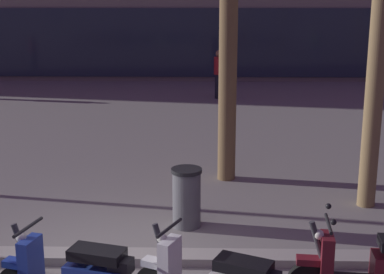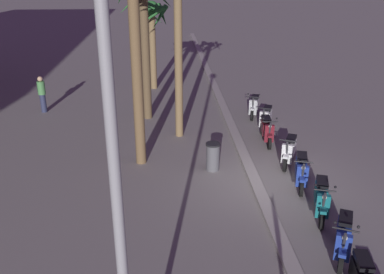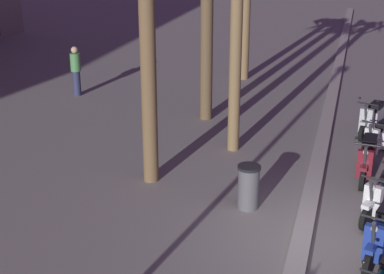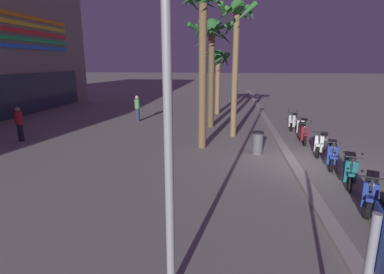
{
  "view_description": "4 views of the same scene",
  "coord_description": "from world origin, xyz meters",
  "px_view_note": "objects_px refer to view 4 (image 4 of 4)",
  "views": [
    {
      "loc": [
        1.34,
        -6.82,
        3.56
      ],
      "look_at": [
        1.11,
        3.13,
        1.05
      ],
      "focal_mm": 53.24,
      "sensor_mm": 36.0,
      "label": 1
    },
    {
      "loc": [
        -11.35,
        3.05,
        6.35
      ],
      "look_at": [
        1.47,
        2.2,
        1.02
      ],
      "focal_mm": 39.12,
      "sensor_mm": 36.0,
      "label": 2
    },
    {
      "loc": [
        -9.51,
        -0.32,
        5.67
      ],
      "look_at": [
        1.73,
        2.94,
        1.19
      ],
      "focal_mm": 53.65,
      "sensor_mm": 36.0,
      "label": 3
    },
    {
      "loc": [
        -11.42,
        2.75,
        3.77
      ],
      "look_at": [
        -1.7,
        3.96,
        1.34
      ],
      "focal_mm": 28.29,
      "sensor_mm": 36.0,
      "label": 4
    }
  ],
  "objects_px": {
    "scooter_maroon_mid_centre": "(303,132)",
    "pedestrian_window_shopping": "(19,123)",
    "scooter_blue_gap_after_mid": "(371,191)",
    "scooter_white_far_back": "(302,127)",
    "scooter_teal_mid_front": "(350,168)",
    "palm_tree_near_sign": "(212,46)",
    "palm_tree_mid_walkway": "(236,37)",
    "scooter_blue_last_in_row": "(332,153)",
    "palm_tree_far_corner": "(218,67)",
    "pedestrian_strolling_near_curb": "(137,108)",
    "street_lamp": "(167,43)",
    "palm_tree_by_mall_entrance": "(203,29)",
    "litter_bin": "(258,143)",
    "scooter_white_second_in_line": "(322,143)",
    "scooter_silver_mid_rear": "(293,121)"
  },
  "relations": [
    {
      "from": "scooter_maroon_mid_centre",
      "to": "palm_tree_near_sign",
      "type": "xyz_separation_m",
      "value": [
        2.99,
        4.65,
        4.18
      ]
    },
    {
      "from": "scooter_maroon_mid_centre",
      "to": "pedestrian_window_shopping",
      "type": "distance_m",
      "value": 13.76
    },
    {
      "from": "pedestrian_strolling_near_curb",
      "to": "scooter_teal_mid_front",
      "type": "bearing_deg",
      "value": -133.19
    },
    {
      "from": "scooter_blue_last_in_row",
      "to": "palm_tree_mid_walkway",
      "type": "relative_size",
      "value": 0.26
    },
    {
      "from": "scooter_silver_mid_rear",
      "to": "litter_bin",
      "type": "height_order",
      "value": "scooter_silver_mid_rear"
    },
    {
      "from": "palm_tree_by_mall_entrance",
      "to": "scooter_silver_mid_rear",
      "type": "bearing_deg",
      "value": -46.76
    },
    {
      "from": "pedestrian_window_shopping",
      "to": "street_lamp",
      "type": "relative_size",
      "value": 0.25
    },
    {
      "from": "scooter_maroon_mid_centre",
      "to": "scooter_teal_mid_front",
      "type": "bearing_deg",
      "value": -176.51
    },
    {
      "from": "scooter_maroon_mid_centre",
      "to": "palm_tree_by_mall_entrance",
      "type": "relative_size",
      "value": 0.26
    },
    {
      "from": "palm_tree_near_sign",
      "to": "palm_tree_far_corner",
      "type": "bearing_deg",
      "value": -2.2
    },
    {
      "from": "pedestrian_strolling_near_curb",
      "to": "pedestrian_window_shopping",
      "type": "distance_m",
      "value": 7.01
    },
    {
      "from": "litter_bin",
      "to": "street_lamp",
      "type": "xyz_separation_m",
      "value": [
        -8.21,
        2.1,
        3.54
      ]
    },
    {
      "from": "scooter_teal_mid_front",
      "to": "palm_tree_near_sign",
      "type": "bearing_deg",
      "value": 31.54
    },
    {
      "from": "palm_tree_by_mall_entrance",
      "to": "pedestrian_strolling_near_curb",
      "type": "height_order",
      "value": "palm_tree_by_mall_entrance"
    },
    {
      "from": "scooter_white_second_in_line",
      "to": "litter_bin",
      "type": "xyz_separation_m",
      "value": [
        -0.43,
        2.7,
        0.04
      ]
    },
    {
      "from": "scooter_white_far_back",
      "to": "litter_bin",
      "type": "relative_size",
      "value": 1.74
    },
    {
      "from": "scooter_blue_gap_after_mid",
      "to": "scooter_blue_last_in_row",
      "type": "xyz_separation_m",
      "value": [
        3.39,
        -0.06,
        0.01
      ]
    },
    {
      "from": "pedestrian_window_shopping",
      "to": "street_lamp",
      "type": "distance_m",
      "value": 13.24
    },
    {
      "from": "palm_tree_far_corner",
      "to": "pedestrian_window_shopping",
      "type": "xyz_separation_m",
      "value": [
        -9.32,
        9.2,
        -2.54
      ]
    },
    {
      "from": "scooter_white_far_back",
      "to": "street_lamp",
      "type": "distance_m",
      "value": 13.35
    },
    {
      "from": "pedestrian_strolling_near_curb",
      "to": "street_lamp",
      "type": "distance_m",
      "value": 15.77
    },
    {
      "from": "palm_tree_mid_walkway",
      "to": "pedestrian_strolling_near_curb",
      "type": "relative_size",
      "value": 3.96
    },
    {
      "from": "palm_tree_near_sign",
      "to": "litter_bin",
      "type": "height_order",
      "value": "palm_tree_near_sign"
    },
    {
      "from": "scooter_blue_gap_after_mid",
      "to": "scooter_maroon_mid_centre",
      "type": "height_order",
      "value": "same"
    },
    {
      "from": "scooter_white_far_back",
      "to": "scooter_silver_mid_rear",
      "type": "height_order",
      "value": "scooter_silver_mid_rear"
    },
    {
      "from": "scooter_white_far_back",
      "to": "palm_tree_mid_walkway",
      "type": "xyz_separation_m",
      "value": [
        -0.66,
        3.63,
        4.51
      ]
    },
    {
      "from": "scooter_maroon_mid_centre",
      "to": "pedestrian_window_shopping",
      "type": "relative_size",
      "value": 1.06
    },
    {
      "from": "palm_tree_mid_walkway",
      "to": "pedestrian_window_shopping",
      "type": "xyz_separation_m",
      "value": [
        -2.31,
        10.34,
        -4.07
      ]
    },
    {
      "from": "scooter_blue_last_in_row",
      "to": "palm_tree_far_corner",
      "type": "distance_m",
      "value": 12.55
    },
    {
      "from": "scooter_blue_gap_after_mid",
      "to": "scooter_white_far_back",
      "type": "height_order",
      "value": "scooter_blue_gap_after_mid"
    },
    {
      "from": "scooter_teal_mid_front",
      "to": "scooter_white_second_in_line",
      "type": "xyz_separation_m",
      "value": [
        3.23,
        -0.04,
        -0.02
      ]
    },
    {
      "from": "palm_tree_near_sign",
      "to": "palm_tree_mid_walkway",
      "type": "bearing_deg",
      "value": -148.94
    },
    {
      "from": "scooter_teal_mid_front",
      "to": "palm_tree_by_mall_entrance",
      "type": "relative_size",
      "value": 0.25
    },
    {
      "from": "pedestrian_strolling_near_curb",
      "to": "litter_bin",
      "type": "distance_m",
      "value": 9.6
    },
    {
      "from": "palm_tree_far_corner",
      "to": "litter_bin",
      "type": "xyz_separation_m",
      "value": [
        -10.08,
        -2.12,
        -2.95
      ]
    },
    {
      "from": "street_lamp",
      "to": "scooter_maroon_mid_centre",
      "type": "bearing_deg",
      "value": -22.95
    },
    {
      "from": "scooter_teal_mid_front",
      "to": "pedestrian_window_shopping",
      "type": "height_order",
      "value": "pedestrian_window_shopping"
    },
    {
      "from": "scooter_blue_last_in_row",
      "to": "pedestrian_strolling_near_curb",
      "type": "xyz_separation_m",
      "value": [
        7.55,
        9.76,
        0.43
      ]
    },
    {
      "from": "palm_tree_by_mall_entrance",
      "to": "litter_bin",
      "type": "xyz_separation_m",
      "value": [
        -0.7,
        -2.41,
        -4.63
      ]
    },
    {
      "from": "litter_bin",
      "to": "street_lamp",
      "type": "height_order",
      "value": "street_lamp"
    },
    {
      "from": "palm_tree_mid_walkway",
      "to": "street_lamp",
      "type": "xyz_separation_m",
      "value": [
        -11.29,
        1.12,
        -0.93
      ]
    },
    {
      "from": "scooter_maroon_mid_centre",
      "to": "palm_tree_far_corner",
      "type": "relative_size",
      "value": 0.38
    },
    {
      "from": "street_lamp",
      "to": "palm_tree_by_mall_entrance",
      "type": "bearing_deg",
      "value": 2.01
    },
    {
      "from": "litter_bin",
      "to": "pedestrian_strolling_near_curb",
      "type": "bearing_deg",
      "value": 48.17
    },
    {
      "from": "scooter_white_second_in_line",
      "to": "scooter_white_far_back",
      "type": "xyz_separation_m",
      "value": [
        3.31,
        0.05,
        0.0
      ]
    },
    {
      "from": "pedestrian_strolling_near_curb",
      "to": "litter_bin",
      "type": "xyz_separation_m",
      "value": [
        -6.39,
        -7.15,
        -0.41
      ]
    },
    {
      "from": "scooter_teal_mid_front",
      "to": "pedestrian_window_shopping",
      "type": "relative_size",
      "value": 1.02
    },
    {
      "from": "scooter_blue_gap_after_mid",
      "to": "palm_tree_far_corner",
      "type": "height_order",
      "value": "palm_tree_far_corner"
    },
    {
      "from": "scooter_maroon_mid_centre",
      "to": "pedestrian_strolling_near_curb",
      "type": "distance_m",
      "value": 10.35
    },
    {
      "from": "scooter_teal_mid_front",
      "to": "litter_bin",
      "type": "xyz_separation_m",
      "value": [
        2.81,
        2.65,
        0.02
      ]
    }
  ]
}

